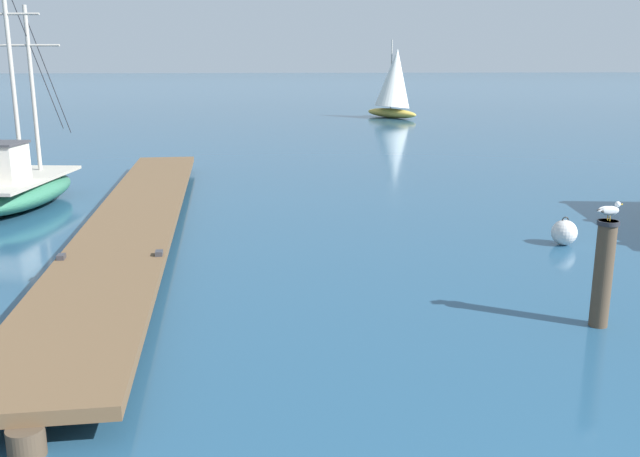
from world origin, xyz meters
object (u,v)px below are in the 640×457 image
object	(u,v)px
distant_sailboat	(394,83)
mooring_buoy	(564,232)
mooring_piling	(603,272)
fishing_boat_0	(18,186)
perched_seagull	(609,210)

from	to	relation	value
distant_sailboat	mooring_buoy	bearing A→B (deg)	-94.82
mooring_piling	distant_sailboat	world-z (taller)	distant_sailboat
fishing_boat_0	distant_sailboat	bearing A→B (deg)	60.61
fishing_boat_0	mooring_buoy	xyz separation A→B (m)	(12.31, -4.76, -0.29)
mooring_piling	mooring_buoy	world-z (taller)	mooring_piling
perched_seagull	mooring_buoy	distance (m)	4.74
perched_seagull	distant_sailboat	distance (m)	35.82
mooring_piling	mooring_buoy	bearing A→B (deg)	71.64
perched_seagull	mooring_buoy	xyz separation A→B (m)	(1.43, 4.28, -1.43)
fishing_boat_0	perched_seagull	world-z (taller)	fishing_boat_0
mooring_buoy	distant_sailboat	distance (m)	31.47
mooring_buoy	mooring_piling	bearing A→B (deg)	-108.36
fishing_boat_0	mooring_buoy	bearing A→B (deg)	-21.13
mooring_piling	distant_sailboat	distance (m)	35.84
distant_sailboat	mooring_piling	bearing A→B (deg)	-96.51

